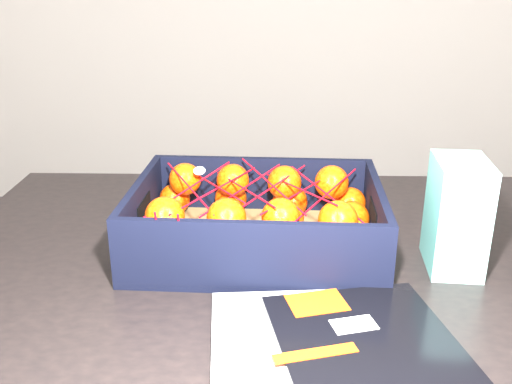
# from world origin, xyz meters

# --- Properties ---
(table) EXTENTS (1.23, 0.85, 0.75)m
(table) POSITION_xyz_m (0.29, -0.32, 0.65)
(table) COLOR black
(table) RESTS_ON ground
(magazine_stack) EXTENTS (0.34, 0.32, 0.02)m
(magazine_stack) POSITION_xyz_m (0.32, -0.58, 0.76)
(magazine_stack) COLOR beige
(magazine_stack) RESTS_ON table
(produce_crate) EXTENTS (0.40, 0.30, 0.11)m
(produce_crate) POSITION_xyz_m (0.21, -0.28, 0.78)
(produce_crate) COLOR olive
(produce_crate) RESTS_ON table
(clementine_heap) EXTENTS (0.37, 0.28, 0.11)m
(clementine_heap) POSITION_xyz_m (0.21, -0.29, 0.81)
(clementine_heap) COLOR #F94205
(clementine_heap) RESTS_ON produce_crate
(mesh_net) EXTENTS (0.33, 0.26, 0.09)m
(mesh_net) POSITION_xyz_m (0.20, -0.30, 0.85)
(mesh_net) COLOR red
(mesh_net) RESTS_ON clementine_heap
(retail_carton) EXTENTS (0.08, 0.12, 0.17)m
(retail_carton) POSITION_xyz_m (0.51, -0.32, 0.84)
(retail_carton) COLOR white
(retail_carton) RESTS_ON table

